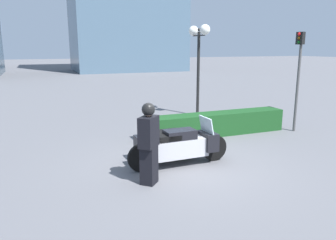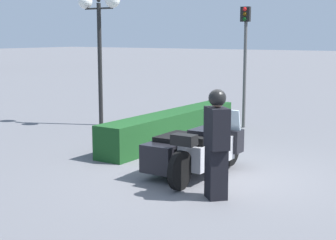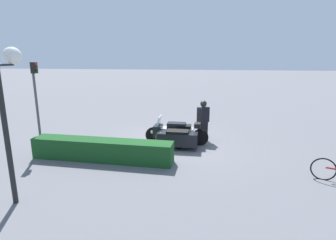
# 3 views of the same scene
# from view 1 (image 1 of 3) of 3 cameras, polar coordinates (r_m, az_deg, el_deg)

# --- Properties ---
(ground_plane) EXTENTS (160.00, 160.00, 0.00)m
(ground_plane) POSITION_cam_1_polar(r_m,az_deg,el_deg) (8.11, 2.81, -7.91)
(ground_plane) COLOR slate
(police_motorcycle) EXTENTS (2.61, 1.20, 1.16)m
(police_motorcycle) POSITION_cam_1_polar(r_m,az_deg,el_deg) (8.22, 1.36, -4.14)
(police_motorcycle) COLOR black
(police_motorcycle) RESTS_ON ground
(officer_rider) EXTENTS (0.53, 0.54, 1.74)m
(officer_rider) POSITION_cam_1_polar(r_m,az_deg,el_deg) (6.81, -3.37, -3.80)
(officer_rider) COLOR black
(officer_rider) RESTS_ON ground
(hedge_bush_curbside) EXTENTS (4.95, 0.71, 0.73)m
(hedge_bush_curbside) POSITION_cam_1_polar(r_m,az_deg,el_deg) (10.89, 8.17, -0.68)
(hedge_bush_curbside) COLOR #19471E
(hedge_bush_curbside) RESTS_ON ground
(twin_lamp_post) EXTENTS (0.41, 1.40, 3.71)m
(twin_lamp_post) POSITION_cam_1_polar(r_m,az_deg,el_deg) (13.68, 5.39, 13.35)
(twin_lamp_post) COLOR black
(twin_lamp_post) RESTS_ON ground
(traffic_light_near) EXTENTS (0.23, 0.28, 3.32)m
(traffic_light_near) POSITION_cam_1_polar(r_m,az_deg,el_deg) (11.82, 21.78, 8.56)
(traffic_light_near) COLOR #4C4C4C
(traffic_light_near) RESTS_ON ground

